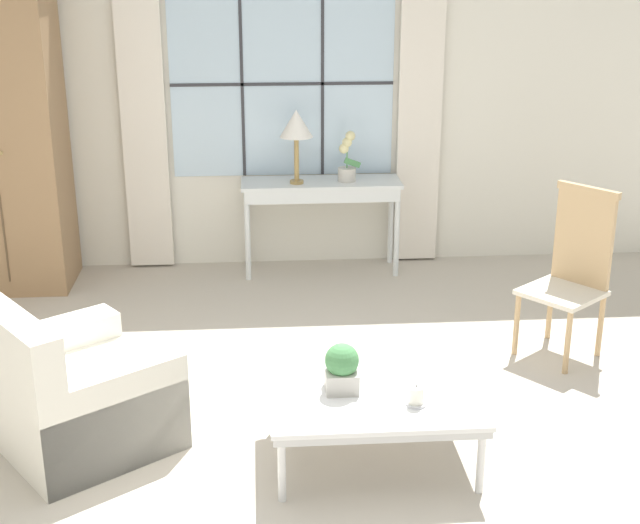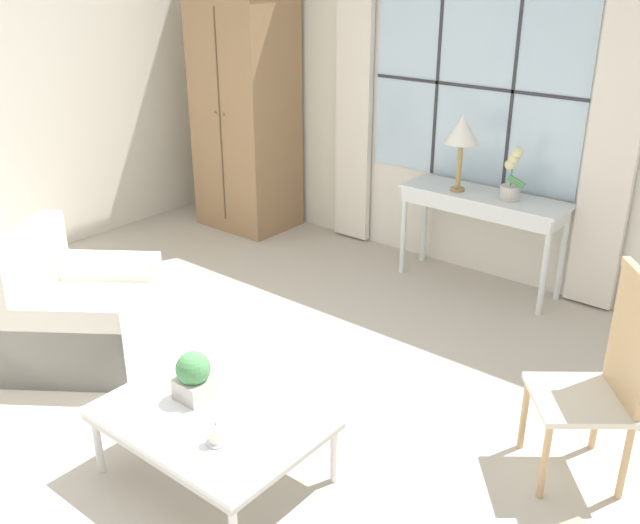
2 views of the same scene
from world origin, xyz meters
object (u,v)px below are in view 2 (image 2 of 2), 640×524
at_px(armoire, 245,104).
at_px(potted_orchid, 511,179).
at_px(side_chair_wooden, 606,371).
at_px(armchair_upholstered, 79,316).
at_px(pillar_candle, 217,435).
at_px(coffee_table, 213,419).
at_px(potted_plant_small, 194,376).
at_px(table_lamp, 462,131).
at_px(console_table, 483,205).

xyz_separation_m(armoire, potted_orchid, (2.59, 0.10, -0.24)).
bearing_deg(side_chair_wooden, potted_orchid, 128.32).
xyz_separation_m(potted_orchid, armchair_upholstered, (-1.72, -2.56, -0.64)).
distance_m(armchair_upholstered, pillar_candle, 1.82).
bearing_deg(armoire, armchair_upholstered, -70.52).
distance_m(armoire, pillar_candle, 3.98).
relative_size(armoire, coffee_table, 2.17).
bearing_deg(potted_plant_small, armchair_upholstered, 169.94).
distance_m(armoire, side_chair_wooden, 4.21).
bearing_deg(table_lamp, console_table, 16.52).
height_order(table_lamp, potted_plant_small, table_lamp).
bearing_deg(table_lamp, potted_plant_small, -88.14).
xyz_separation_m(side_chair_wooden, coffee_table, (-1.44, -1.22, -0.25)).
bearing_deg(potted_orchid, armoire, -177.76).
distance_m(coffee_table, pillar_candle, 0.26).
height_order(armchair_upholstered, potted_plant_small, armchair_upholstered).
xyz_separation_m(armoire, coffee_table, (2.44, -2.75, -0.81)).
height_order(armoire, console_table, armoire).
distance_m(table_lamp, armchair_upholstered, 2.99).
height_order(console_table, pillar_candle, console_table).
bearing_deg(coffee_table, table_lamp, 95.10).
xyz_separation_m(table_lamp, pillar_candle, (0.44, -2.94, -0.79)).
bearing_deg(console_table, potted_plant_small, -92.16).
bearing_deg(armoire, pillar_candle, -47.77).
bearing_deg(console_table, table_lamp, -163.48).
height_order(console_table, potted_orchid, potted_orchid).
distance_m(table_lamp, pillar_candle, 3.08).
distance_m(side_chair_wooden, coffee_table, 1.90).
height_order(console_table, coffee_table, console_table).
height_order(armoire, potted_orchid, armoire).
distance_m(console_table, coffee_table, 2.87).
xyz_separation_m(armoire, console_table, (2.38, 0.11, -0.49)).
bearing_deg(side_chair_wooden, table_lamp, 136.93).
height_order(armchair_upholstered, pillar_candle, armchair_upholstered).
bearing_deg(armoire, coffee_table, -48.42).
xyz_separation_m(potted_orchid, side_chair_wooden, (1.29, -1.63, -0.32)).
distance_m(table_lamp, potted_plant_small, 2.85).
bearing_deg(armoire, side_chair_wooden, -21.53).
bearing_deg(armchair_upholstered, potted_orchid, 56.16).
bearing_deg(potted_orchid, coffee_table, -93.07).
distance_m(console_table, pillar_candle, 3.02).
bearing_deg(armchair_upholstered, coffee_table, -10.30).
relative_size(side_chair_wooden, coffee_table, 1.03).
distance_m(console_table, side_chair_wooden, 2.22).
relative_size(armchair_upholstered, coffee_table, 1.14).
relative_size(potted_orchid, potted_plant_small, 1.56).
xyz_separation_m(armchair_upholstered, pillar_candle, (1.76, -0.43, 0.15)).
distance_m(console_table, armchair_upholstered, 3.01).
xyz_separation_m(console_table, coffee_table, (0.05, -2.86, -0.32)).
relative_size(potted_orchid, side_chair_wooden, 0.36).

